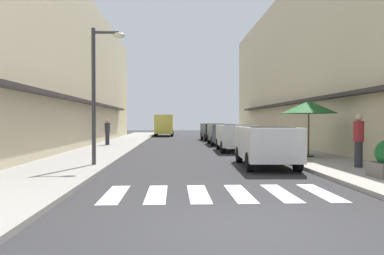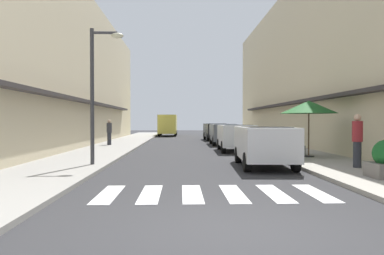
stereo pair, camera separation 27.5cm
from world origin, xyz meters
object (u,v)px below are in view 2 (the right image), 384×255
Objects in this scene: parked_car_near at (264,142)px; planter_midblock at (291,142)px; cafe_umbrella at (309,107)px; parked_car_mid at (236,135)px; street_lamp at (98,80)px; delivery_van at (168,123)px; planter_far at (268,138)px; parked_car_far at (224,132)px; pedestrian_walking_far at (109,132)px; pedestrian_walking_near at (357,139)px; parked_car_distant at (216,130)px.

parked_car_near reaches higher than planter_midblock.
parked_car_mid is at bearing 119.44° from cafe_umbrella.
street_lamp is 1.99× the size of cafe_umbrella.
planter_far is (6.40, -20.78, -0.71)m from delivery_van.
delivery_van is 4.67× the size of planter_far.
pedestrian_walking_far is at bearing -168.26° from parked_car_far.
pedestrian_walking_far reaches higher than planter_far.
parked_car_mid is 22.05m from delivery_van.
pedestrian_walking_near is at bearing -23.44° from parked_car_near.
pedestrian_walking_near is at bearing -84.97° from cafe_umbrella.
delivery_van is at bearing 98.87° from parked_car_near.
cafe_umbrella is (2.51, -4.44, 1.35)m from parked_car_mid.
planter_midblock is (7.98, 3.40, -2.40)m from street_lamp.
cafe_umbrella is at bearing -76.03° from parked_car_far.
delivery_van is at bearing 86.91° from street_lamp.
parked_car_near is 3.64× the size of planter_far.
street_lamp is (-6.00, 0.01, 2.20)m from parked_car_near.
pedestrian_walking_near reaches higher than parked_car_distant.
parked_car_near is 0.78× the size of delivery_van.
cafe_umbrella is (2.51, -16.26, 1.34)m from parked_car_distant.
parked_car_distant is 1.83× the size of cafe_umbrella.
street_lamp is at bearing -130.73° from parked_car_mid.
parked_car_near is at bearing -0.09° from street_lamp.
pedestrian_walking_far is at bearing 140.22° from cafe_umbrella.
parked_car_distant is at bearing -139.74° from pedestrian_walking_near.
delivery_van is 28.64m from street_lamp.
planter_midblock is at bearing 59.79° from parked_car_near.
cafe_umbrella is 13.32m from pedestrian_walking_far.
parked_car_mid is at bearing 119.10° from planter_midblock.
parked_car_far is 0.87× the size of street_lamp.
parked_car_mid is at bearing -90.00° from parked_car_far.
cafe_umbrella is at bearing 16.51° from street_lamp.
parked_car_distant is 10.93m from pedestrian_walking_far.
pedestrian_walking_near is at bearing -78.41° from parked_car_far.
pedestrian_walking_far is (-1.69, 11.00, -2.14)m from street_lamp.
cafe_umbrella is 1.85m from planter_midblock.
parked_car_near is 28.91m from delivery_van.
delivery_van is 4.22× the size of planter_midblock.
parked_car_mid is 8.68m from pedestrian_walking_near.
planter_midblock is at bearing -75.64° from delivery_van.
pedestrian_walking_near is at bearing 22.19° from pedestrian_walking_far.
street_lamp is (-6.00, -12.60, 2.20)m from parked_car_far.
parked_car_far is 9.41m from planter_midblock.
pedestrian_walking_far reaches higher than parked_car_near.
parked_car_mid is 2.40× the size of pedestrian_walking_far.
parked_car_far is 16.57m from delivery_van.
planter_far is at bearing 52.93° from pedestrian_walking_far.
planter_far is at bearing -68.07° from parked_car_far.
parked_car_distant is (0.00, 6.18, 0.00)m from parked_car_far.
delivery_van reaches higher than parked_car_distant.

